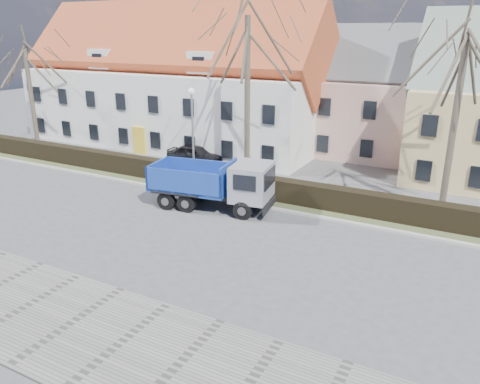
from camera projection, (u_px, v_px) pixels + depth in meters
The scene contains 14 objects.
ground at pixel (204, 234), 23.05m from camera, with size 120.00×120.00×0.00m, color #4B4B4E.
sidewalk_near at pixel (72, 323), 15.94m from camera, with size 80.00×5.00×0.08m, color gray.
curb_far at pixel (247, 204), 26.87m from camera, with size 80.00×0.30×0.12m, color #A29D95.
grass_strip at pixel (259, 196), 28.20m from camera, with size 80.00×3.00×0.10m, color #414B2A.
hedge at pixel (258, 187), 27.84m from camera, with size 60.00×0.90×1.30m, color black.
building_white at pixel (174, 88), 40.60m from camera, with size 26.80×10.80×9.50m, color silver, non-canonical shape.
building_pink at pixel (382, 104), 36.65m from camera, with size 10.80×8.80×8.00m, color tan, non-canonical shape.
tree_0 at pixel (30, 89), 38.26m from camera, with size 7.20×7.20×9.90m, color #483E32, non-canonical shape.
tree_1 at pixel (247, 84), 28.95m from camera, with size 9.20×9.20×12.65m, color #483E32, non-canonical shape.
tree_2 at pixel (456, 113), 23.90m from camera, with size 8.00×8.00×11.00m, color #483E32, non-canonical shape.
dump_truck at pixel (207, 183), 26.05m from camera, with size 7.14×2.65×2.86m, color navy, non-canonical shape.
streetlight at pixel (193, 135), 30.17m from camera, with size 0.48×0.48×6.16m, color gray, non-canonical shape.
cart_frame at pixel (169, 190), 28.47m from camera, with size 0.66×0.38×0.60m, color silver, non-canonical shape.
parked_car_a at pixel (195, 155), 34.76m from camera, with size 1.72×4.28×1.46m, color black.
Camera 1 is at (11.45, -17.80, 9.51)m, focal length 35.00 mm.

